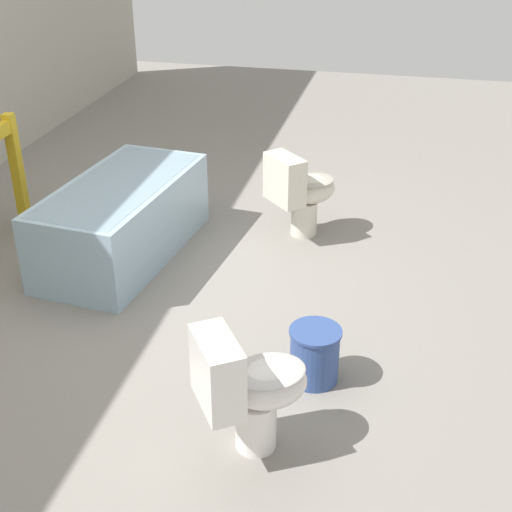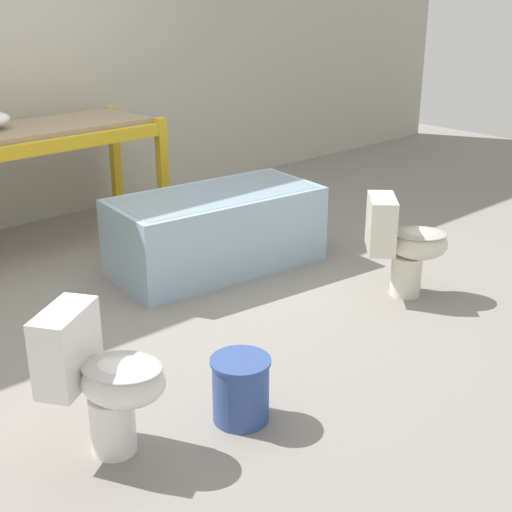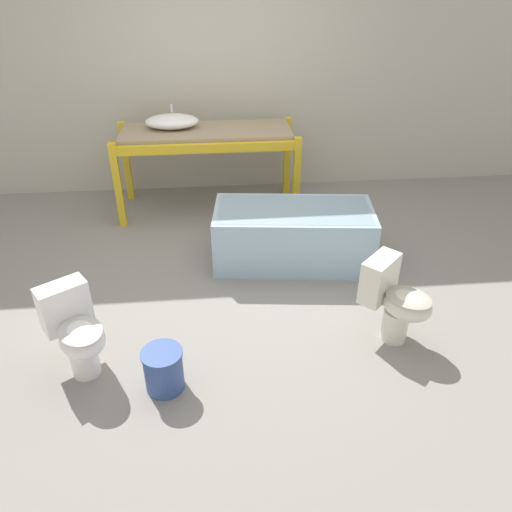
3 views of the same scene
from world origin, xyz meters
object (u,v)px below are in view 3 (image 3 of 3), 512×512
bathtub_main (293,232)px  toilet_far (395,299)px  toilet_near (76,331)px  bucket_white (164,369)px  sink_basin (172,121)px

bathtub_main → toilet_far: size_ratio=2.33×
toilet_near → toilet_far: same height
bathtub_main → toilet_far: bearing=-57.3°
bathtub_main → toilet_near: (-1.65, -1.28, 0.04)m
toilet_far → bucket_white: (-1.65, -0.36, -0.19)m
sink_basin → bucket_white: size_ratio=1.81×
toilet_far → bucket_white: 1.70m
sink_basin → bathtub_main: (1.10, -1.26, -0.67)m
sink_basin → bucket_white: sink_basin is taller
toilet_far → bathtub_main: bearing=71.8°
toilet_near → toilet_far: bearing=-30.1°
sink_basin → toilet_far: bearing=-55.3°
bathtub_main → toilet_far: (0.56, -1.14, 0.04)m
bucket_white → toilet_far: bearing=12.2°
toilet_far → toilet_near: bearing=139.1°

